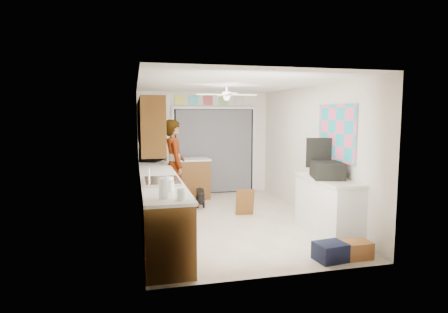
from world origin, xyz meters
TOP-DOWN VIEW (x-y plane):
  - floor at (0.00, 0.00)m, footprint 5.00×5.00m
  - ceiling at (0.00, 0.00)m, footprint 5.00×5.00m
  - wall_back at (0.00, 2.50)m, footprint 3.20×0.00m
  - wall_front at (0.00, -2.50)m, footprint 3.20×0.00m
  - wall_left at (-1.60, 0.00)m, footprint 0.00×5.00m
  - wall_right at (1.60, 0.00)m, footprint 0.00×5.00m
  - left_base_cabinets at (-1.30, 0.00)m, footprint 0.60×4.80m
  - left_countertop at (-1.29, 0.00)m, footprint 0.62×4.80m
  - upper_cabinets at (-1.44, 0.20)m, footprint 0.32×4.00m
  - sink_basin at (-1.29, -1.00)m, footprint 0.50×0.76m
  - faucet at (-1.48, -1.00)m, footprint 0.03×0.03m
  - peninsula_base at (-0.50, 2.00)m, footprint 1.00×0.60m
  - peninsula_top at (-0.50, 2.00)m, footprint 1.04×0.64m
  - back_opening_recess at (0.25, 2.47)m, footprint 2.00×0.06m
  - curtain_panel at (0.25, 2.43)m, footprint 1.90×0.03m
  - door_trim_left at (-0.77, 2.44)m, footprint 0.06×0.04m
  - door_trim_right at (1.27, 2.44)m, footprint 0.06×0.04m
  - door_trim_head at (0.25, 2.44)m, footprint 2.10×0.04m
  - header_frame_0 at (-0.60, 2.47)m, footprint 0.22×0.02m
  - header_frame_1 at (-0.25, 2.47)m, footprint 0.22×0.02m
  - header_frame_2 at (0.10, 2.47)m, footprint 0.22×0.02m
  - header_frame_3 at (0.50, 2.47)m, footprint 0.22×0.02m
  - header_frame_4 at (0.90, 2.47)m, footprint 0.22×0.02m
  - route66_sign at (-0.95, 2.47)m, footprint 0.22×0.02m
  - right_counter_base at (1.35, -1.20)m, footprint 0.50×1.40m
  - right_counter_top at (1.34, -1.20)m, footprint 0.54×1.44m
  - abstract_painting at (1.58, -1.00)m, footprint 0.03×1.15m
  - ceiling_fan at (0.00, 0.20)m, footprint 1.14×1.14m
  - microwave at (-1.31, 1.71)m, footprint 0.58×0.67m
  - cup at (-1.18, -1.03)m, footprint 0.13×0.13m
  - jar_a at (-1.15, -2.17)m, footprint 0.12×0.12m
  - jar_b at (-1.22, -1.66)m, footprint 0.11×0.11m
  - paper_towel_roll at (-1.35, -2.08)m, footprint 0.14×0.14m
  - suitcase at (1.32, -1.19)m, footprint 0.62×0.72m
  - suitcase_rim at (1.32, -1.19)m, footprint 0.59×0.68m
  - suitcase_lid at (1.32, -0.90)m, footprint 0.41×0.15m
  - cardboard_box at (1.24, -2.20)m, footprint 0.38×0.28m
  - navy_crate at (0.85, -2.20)m, footprint 0.44×0.38m
  - cabinet_door_panel at (0.38, 0.24)m, footprint 0.37×0.17m
  - man at (-0.90, 1.01)m, footprint 0.51×0.72m
  - dog at (-0.34, 1.15)m, footprint 0.29×0.54m

SIDE VIEW (x-z plane):
  - floor at x=0.00m, z-range 0.00..0.00m
  - cardboard_box at x=1.24m, z-range 0.00..0.23m
  - navy_crate at x=0.85m, z-range 0.00..0.24m
  - dog at x=-0.34m, z-range 0.00..0.41m
  - cabinet_door_panel at x=0.38m, z-range 0.00..0.53m
  - left_base_cabinets at x=-1.30m, z-range 0.00..0.90m
  - peninsula_base at x=-0.50m, z-range 0.00..0.90m
  - right_counter_base at x=1.35m, z-range 0.00..0.90m
  - left_countertop at x=-1.29m, z-range 0.90..0.94m
  - peninsula_top at x=-0.50m, z-range 0.90..0.94m
  - right_counter_top at x=1.34m, z-range 0.90..0.94m
  - man at x=-0.90m, z-range 0.00..1.86m
  - sink_basin at x=-1.29m, z-range 0.92..0.98m
  - suitcase_rim at x=1.32m, z-range 0.95..0.97m
  - cup at x=-1.18m, z-range 0.94..1.04m
  - jar_a at x=-1.15m, z-range 0.94..1.07m
  - jar_b at x=-1.22m, z-range 0.94..1.07m
  - faucet at x=-1.48m, z-range 0.94..1.16m
  - back_opening_recess at x=0.25m, z-range 0.00..2.10m
  - door_trim_left at x=-0.77m, z-range 0.00..2.10m
  - door_trim_right at x=1.27m, z-range 0.00..2.10m
  - curtain_panel at x=0.25m, z-range 0.03..2.08m
  - paper_towel_roll at x=-1.35m, z-range 0.94..1.19m
  - suitcase at x=1.32m, z-range 0.94..1.20m
  - microwave at x=-1.31m, z-range 0.94..1.25m
  - wall_back at x=0.00m, z-range -0.35..2.85m
  - wall_front at x=0.00m, z-range -0.35..2.85m
  - wall_left at x=-1.60m, z-range -1.25..3.75m
  - wall_right at x=1.60m, z-range -1.25..3.75m
  - suitcase_lid at x=1.32m, z-range 1.07..1.57m
  - abstract_painting at x=1.58m, z-range 1.17..2.12m
  - upper_cabinets at x=-1.44m, z-range 1.40..2.20m
  - door_trim_head at x=0.25m, z-range 2.09..2.15m
  - header_frame_0 at x=-0.60m, z-range 2.19..2.41m
  - header_frame_1 at x=-0.25m, z-range 2.19..2.41m
  - header_frame_2 at x=0.10m, z-range 2.19..2.41m
  - header_frame_3 at x=0.50m, z-range 2.19..2.41m
  - header_frame_4 at x=0.90m, z-range 2.19..2.41m
  - route66_sign at x=-0.95m, z-range 2.17..2.43m
  - ceiling_fan at x=0.00m, z-range 2.20..2.44m
  - ceiling at x=0.00m, z-range 2.50..2.50m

